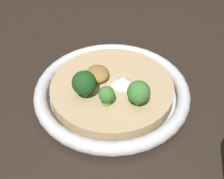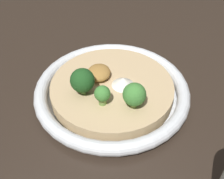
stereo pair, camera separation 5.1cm
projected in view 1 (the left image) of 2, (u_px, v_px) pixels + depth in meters
name	position (u px, v px, depth m)	size (l,w,h in m)	color
ground_plane	(112.00, 97.00, 0.53)	(6.00, 6.00, 0.00)	#2D231C
risotto_bowl	(112.00, 91.00, 0.51)	(0.28, 0.28, 0.03)	silver
cheese_sprinkle	(123.00, 79.00, 0.50)	(0.04, 0.04, 0.02)	white
crispy_onion_garnish	(97.00, 74.00, 0.51)	(0.05, 0.04, 0.02)	#A37538
broccoli_front_right	(106.00, 95.00, 0.45)	(0.03, 0.03, 0.04)	#759E4C
broccoli_back_right	(139.00, 92.00, 0.45)	(0.04, 0.04, 0.05)	#84A856
broccoli_front	(84.00, 83.00, 0.46)	(0.04, 0.04, 0.05)	#668E47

